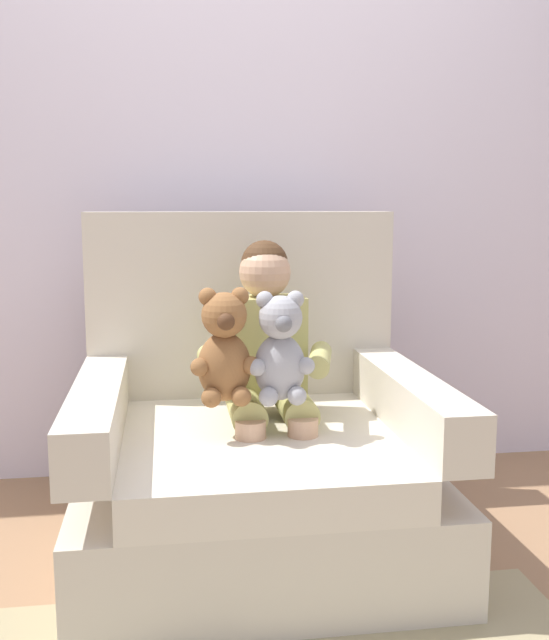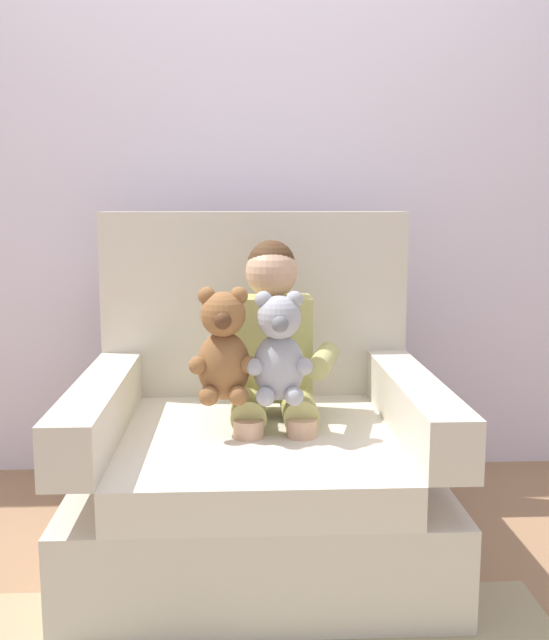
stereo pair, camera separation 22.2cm
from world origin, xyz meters
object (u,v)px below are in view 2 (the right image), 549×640
plush_grey (279,351)px  plush_brown (223,348)px  seated_child (272,355)px  armchair (257,451)px

plush_grey → plush_brown: 0.17m
seated_child → plush_grey: 0.19m
seated_child → plush_brown: 0.24m
armchair → seated_child: (0.05, 0.03, 0.31)m
plush_brown → seated_child: bearing=30.3°
plush_grey → plush_brown: bearing=172.7°
seated_child → plush_grey: size_ratio=2.46×
armchair → plush_brown: size_ratio=3.17×
armchair → plush_grey: 0.40m
armchair → seated_child: 0.32m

